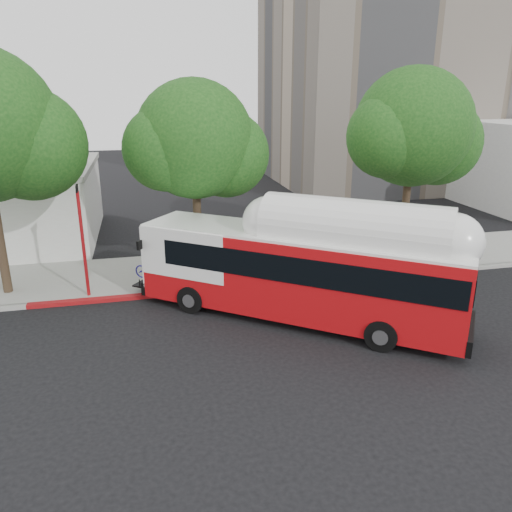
{
  "coord_description": "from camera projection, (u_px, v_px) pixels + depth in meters",
  "views": [
    {
      "loc": [
        -3.29,
        -15.49,
        8.04
      ],
      "look_at": [
        0.97,
        3.0,
        1.76
      ],
      "focal_mm": 35.0,
      "sensor_mm": 36.0,
      "label": 1
    }
  ],
  "objects": [
    {
      "name": "street_tree_right",
      "position": [
        420.0,
        132.0,
        23.02
      ],
      "size": [
        6.21,
        5.4,
        9.18
      ],
      "color": "#2D2116",
      "rests_on": "ground"
    },
    {
      "name": "street_tree_mid",
      "position": [
        204.0,
        144.0,
        21.18
      ],
      "size": [
        5.75,
        5.0,
        8.62
      ],
      "color": "#2D2116",
      "rests_on": "ground"
    },
    {
      "name": "signal_pole",
      "position": [
        83.0,
        242.0,
        19.6
      ],
      "size": [
        0.13,
        0.44,
        4.67
      ],
      "color": "#AB1217",
      "rests_on": "ground"
    },
    {
      "name": "transit_bus",
      "position": [
        300.0,
        274.0,
        18.01
      ],
      "size": [
        11.4,
        9.38,
        3.74
      ],
      "rotation": [
        0.0,
        0.0,
        -0.65
      ],
      "color": "#B50C10",
      "rests_on": "ground"
    },
    {
      "name": "red_curb_segment",
      "position": [
        157.0,
        295.0,
        20.5
      ],
      "size": [
        10.0,
        0.32,
        0.16
      ],
      "primitive_type": "cube",
      "color": "maroon",
      "rests_on": "ground"
    },
    {
      "name": "sidewalk",
      "position": [
        219.0,
        269.0,
        23.54
      ],
      "size": [
        60.0,
        5.0,
        0.15
      ],
      "primitive_type": "cube",
      "color": "gray",
      "rests_on": "ground"
    },
    {
      "name": "ground",
      "position": [
        248.0,
        331.0,
        17.55
      ],
      "size": [
        120.0,
        120.0,
        0.0
      ],
      "primitive_type": "plane",
      "color": "black",
      "rests_on": "ground"
    },
    {
      "name": "curb_strip",
      "position": [
        229.0,
        289.0,
        21.14
      ],
      "size": [
        60.0,
        0.3,
        0.15
      ],
      "primitive_type": "cube",
      "color": "gray",
      "rests_on": "ground"
    }
  ]
}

